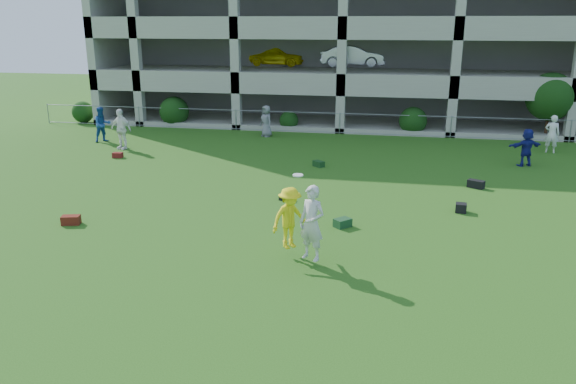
% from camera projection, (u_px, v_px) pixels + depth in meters
% --- Properties ---
extents(ground, '(100.00, 100.00, 0.00)m').
position_uv_depth(ground, '(258.00, 282.00, 13.59)').
color(ground, '#235114').
rests_on(ground, ground).
extents(bystander_a, '(1.11, 1.12, 1.83)m').
position_uv_depth(bystander_a, '(102.00, 124.00, 29.11)').
color(bystander_a, '#204992').
rests_on(bystander_a, ground).
extents(bystander_b, '(1.24, 0.71, 1.98)m').
position_uv_depth(bystander_b, '(121.00, 129.00, 27.46)').
color(bystander_b, white).
rests_on(bystander_b, ground).
extents(bystander_c, '(0.98, 0.95, 1.70)m').
position_uv_depth(bystander_c, '(266.00, 121.00, 30.48)').
color(bystander_c, gray).
rests_on(bystander_c, ground).
extents(bystander_d, '(1.59, 1.05, 1.64)m').
position_uv_depth(bystander_d, '(527.00, 147.00, 24.27)').
color(bystander_d, navy).
rests_on(bystander_d, ground).
extents(bystander_e, '(0.75, 0.58, 1.81)m').
position_uv_depth(bystander_e, '(552.00, 134.00, 26.72)').
color(bystander_e, white).
rests_on(bystander_e, ground).
extents(bag_red_a, '(0.61, 0.43, 0.28)m').
position_uv_depth(bag_red_a, '(71.00, 220.00, 17.43)').
color(bag_red_a, '#51130E').
rests_on(bag_red_a, ground).
extents(bag_black_b, '(0.43, 0.31, 0.22)m').
position_uv_depth(bag_black_b, '(285.00, 197.00, 19.80)').
color(bag_black_b, black).
rests_on(bag_black_b, ground).
extents(bag_green_c, '(0.60, 0.60, 0.26)m').
position_uv_depth(bag_green_c, '(343.00, 223.00, 17.22)').
color(bag_green_c, '#183B15').
rests_on(bag_green_c, ground).
extents(crate_d, '(0.38, 0.38, 0.30)m').
position_uv_depth(crate_d, '(461.00, 208.00, 18.54)').
color(crate_d, black).
rests_on(crate_d, ground).
extents(bag_black_e, '(0.67, 0.55, 0.30)m').
position_uv_depth(bag_black_e, '(476.00, 184.00, 21.23)').
color(bag_black_e, black).
rests_on(bag_black_e, ground).
extents(bag_red_f, '(0.48, 0.33, 0.24)m').
position_uv_depth(bag_red_f, '(118.00, 155.00, 25.93)').
color(bag_red_f, '#551A0E').
rests_on(bag_red_f, ground).
extents(bag_green_g, '(0.57, 0.56, 0.25)m').
position_uv_depth(bag_green_g, '(319.00, 164.00, 24.34)').
color(bag_green_g, '#143715').
rests_on(bag_green_g, ground).
extents(frisbee_contest, '(1.69, 1.46, 2.14)m').
position_uv_depth(frisbee_contest, '(298.00, 220.00, 14.55)').
color(frisbee_contest, yellow).
rests_on(frisbee_contest, ground).
extents(parking_garage, '(30.00, 14.00, 12.00)m').
position_uv_depth(parking_garage, '(355.00, 22.00, 37.84)').
color(parking_garage, '#9E998C').
rests_on(parking_garage, ground).
extents(fence, '(36.06, 0.06, 1.20)m').
position_uv_depth(fence, '(340.00, 123.00, 31.25)').
color(fence, gray).
rests_on(fence, ground).
extents(shrub_row, '(34.38, 2.52, 3.50)m').
position_uv_depth(shrub_row, '(425.00, 107.00, 30.81)').
color(shrub_row, '#163D11').
rests_on(shrub_row, ground).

